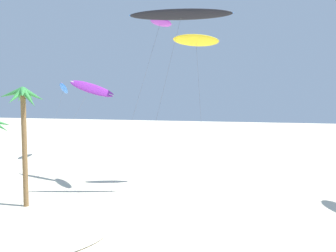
# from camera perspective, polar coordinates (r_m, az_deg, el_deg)

# --- Properties ---
(palm_tree_4) EXTENTS (3.44, 3.60, 9.91)m
(palm_tree_4) POSITION_cam_1_polar(r_m,az_deg,el_deg) (30.71, -22.68, 2.40)
(palm_tree_4) COLOR brown
(palm_tree_4) RESTS_ON ground
(flying_kite_1) EXTENTS (5.81, 5.40, 17.36)m
(flying_kite_1) POSITION_cam_1_polar(r_m,az_deg,el_deg) (34.65, -1.26, 16.70)
(flying_kite_1) COLOR purple
(flying_kite_1) RESTS_ON ground
(flying_kite_2) EXTENTS (4.83, 4.28, 15.47)m
(flying_kite_2) POSITION_cam_1_polar(r_m,az_deg,el_deg) (35.33, 4.64, 13.87)
(flying_kite_2) COLOR yellow
(flying_kite_2) RESTS_ON ground
(flying_kite_4) EXTENTS (6.97, 11.41, 11.49)m
(flying_kite_4) POSITION_cam_1_polar(r_m,az_deg,el_deg) (38.49, -12.57, 6.07)
(flying_kite_4) COLOR purple
(flying_kite_4) RESTS_ON ground
(flying_kite_5) EXTENTS (8.78, 4.31, 16.81)m
(flying_kite_5) POSITION_cam_1_polar(r_m,az_deg,el_deg) (31.32, 2.21, 17.86)
(flying_kite_5) COLOR black
(flying_kite_5) RESTS_ON ground
(flying_kite_6) EXTENTS (3.46, 10.53, 11.68)m
(flying_kite_6) POSITION_cam_1_polar(r_m,az_deg,el_deg) (54.85, -16.76, 5.94)
(flying_kite_6) COLOR blue
(flying_kite_6) RESTS_ON ground
(grounded_kite_1) EXTENTS (3.53, 5.11, 0.27)m
(grounded_kite_1) POSITION_cam_1_polar(r_m,az_deg,el_deg) (22.74, -15.47, -18.28)
(grounded_kite_1) COLOR white
(grounded_kite_1) RESTS_ON ground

